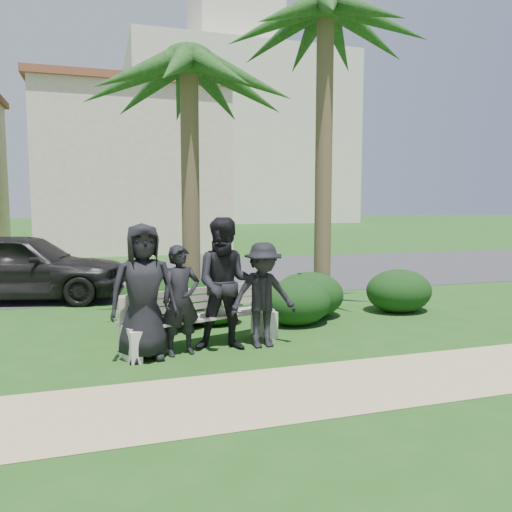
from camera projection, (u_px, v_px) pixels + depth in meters
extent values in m
plane|color=#1D4C15|center=(278.00, 345.00, 7.45)|extent=(160.00, 160.00, 0.00)
cube|color=tan|center=(330.00, 387.00, 5.75)|extent=(30.00, 1.60, 0.01)
cube|color=#2D2D30|center=(188.00, 274.00, 15.05)|extent=(160.00, 8.00, 0.01)
cube|color=beige|center=(131.00, 175.00, 23.90)|extent=(8.00, 8.00, 7.00)
cube|color=brown|center=(129.00, 97.00, 23.52)|extent=(8.40, 8.40, 0.30)
cube|color=#EDDEC6|center=(235.00, 142.00, 62.81)|extent=(26.00, 18.00, 20.00)
cube|color=#EDDEC6|center=(234.00, 9.00, 61.18)|extent=(10.00, 10.00, 12.00)
cube|color=gray|center=(202.00, 318.00, 7.31)|extent=(2.41, 1.16, 0.04)
cube|color=gray|center=(199.00, 298.00, 7.51)|extent=(2.27, 0.68, 0.27)
cube|color=beige|center=(126.00, 339.00, 7.01)|extent=(0.30, 0.56, 0.43)
cube|color=beige|center=(273.00, 327.00, 7.66)|extent=(0.30, 0.56, 0.43)
imported|color=black|center=(143.00, 292.00, 6.70)|extent=(0.95, 0.66, 1.85)
imported|color=black|center=(181.00, 300.00, 6.92)|extent=(0.63, 0.48, 1.54)
imported|color=black|center=(226.00, 284.00, 7.14)|extent=(1.08, 0.93, 1.91)
imported|color=black|center=(263.00, 295.00, 7.29)|extent=(1.02, 0.61, 1.55)
ellipsoid|color=black|center=(165.00, 298.00, 8.51)|extent=(1.56, 1.29, 1.02)
ellipsoid|color=black|center=(215.00, 306.00, 8.75)|extent=(1.01, 0.83, 0.66)
ellipsoid|color=black|center=(295.00, 301.00, 8.73)|extent=(1.26, 1.04, 0.82)
ellipsoid|color=black|center=(309.00, 294.00, 9.30)|extent=(1.34, 1.10, 0.87)
ellipsoid|color=black|center=(399.00, 290.00, 9.79)|extent=(1.32, 1.09, 0.86)
cylinder|color=brown|center=(190.00, 194.00, 8.78)|extent=(0.32, 0.32, 4.56)
cylinder|color=brown|center=(324.00, 164.00, 9.42)|extent=(0.32, 0.32, 5.72)
imported|color=black|center=(21.00, 266.00, 10.83)|extent=(4.71, 2.68, 1.51)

